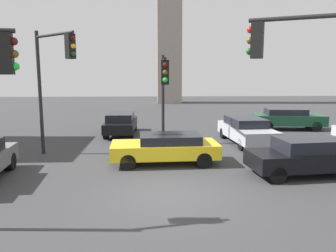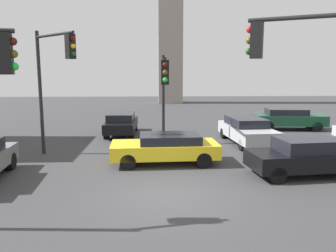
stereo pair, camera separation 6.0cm
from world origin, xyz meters
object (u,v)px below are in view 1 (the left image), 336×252
Objects in this scene: car_4 at (246,130)px; car_5 at (288,118)px; car_3 at (121,123)px; car_7 at (303,156)px; car_6 at (166,147)px; traffic_light_1 at (328,68)px; traffic_light_2 at (53,68)px; traffic_light_0 at (164,82)px.

car_4 is 6.00m from car_5.
car_3 is 1.06× the size of car_7.
car_7 is (5.09, -1.89, 0.04)m from car_6.
traffic_light_1 is 1.11× the size of car_4.
car_5 is (13.57, 7.21, -3.24)m from traffic_light_2.
car_6 is at bearing -26.40° from car_7.
traffic_light_0 reaches higher than car_5.
traffic_light_2 reaches higher than traffic_light_0.
car_7 is (0.50, -5.86, -0.01)m from car_4.
traffic_light_1 reaches higher than car_5.
car_3 is 7.37m from car_6.
car_7 is (-3.61, -10.23, -0.04)m from car_5.
traffic_light_0 is 1.04× the size of car_6.
car_3 is at bearing -55.11° from car_7.
traffic_light_0 is at bearing -43.34° from car_7.
traffic_light_0 is 1.17× the size of car_7.
traffic_light_0 is at bearing -151.88° from car_3.
car_7 is at bearing 0.10° from car_4.
car_6 is at bearing -158.94° from car_3.
car_7 reaches higher than car_6.
traffic_light_2 is at bearing -146.25° from car_5.
car_5 is at bearing -138.94° from car_6.
car_3 is 11.33m from car_5.
traffic_light_2 is at bearing -8.78° from traffic_light_1.
car_6 is (-4.59, -3.97, -0.05)m from car_4.
traffic_light_1 is 0.95× the size of traffic_light_2.
traffic_light_1 is 10.93m from traffic_light_2.
car_6 is at bearing -130.44° from car_5.
traffic_light_1 is 14.64m from car_5.
car_5 reaches higher than car_6.
car_6 is at bearing 30.76° from traffic_light_2.
car_3 is 0.88× the size of car_4.
car_3 is 0.94× the size of car_6.
car_6 is (0.01, -2.00, -2.70)m from traffic_light_0.
car_6 is (4.88, -1.13, -3.33)m from traffic_light_2.
traffic_light_1 is at bearing -8.19° from car_4.
car_3 is at bearing -34.96° from traffic_light_1.
car_6 is at bearing 0.91° from traffic_light_0.
traffic_light_1 is at bearing -103.21° from car_5.
traffic_light_2 is at bearing -22.86° from car_7.
car_5 is at bearing -81.91° from car_3.
car_4 is 5.88m from car_7.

